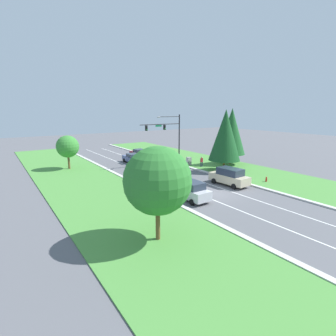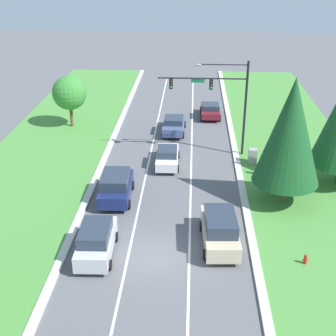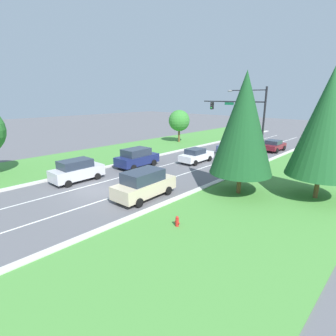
{
  "view_description": "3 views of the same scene",
  "coord_description": "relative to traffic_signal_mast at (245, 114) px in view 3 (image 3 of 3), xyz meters",
  "views": [
    {
      "loc": [
        -19.77,
        -19.67,
        8.96
      ],
      "look_at": [
        -0.21,
        9.18,
        1.18
      ],
      "focal_mm": 28.0,
      "sensor_mm": 36.0,
      "label": 1
    },
    {
      "loc": [
        1.77,
        -22.42,
        16.51
      ],
      "look_at": [
        0.09,
        8.54,
        1.76
      ],
      "focal_mm": 50.0,
      "sensor_mm": 36.0,
      "label": 2
    },
    {
      "loc": [
        17.39,
        -10.49,
        7.3
      ],
      "look_at": [
        1.76,
        6.07,
        1.03
      ],
      "focal_mm": 28.0,
      "sensor_mm": 36.0,
      "label": 3
    }
  ],
  "objects": [
    {
      "name": "grass_verge_right",
      "position": [
        6.76,
        -15.3,
        -5.39
      ],
      "size": [
        10.0,
        90.0,
        0.08
      ],
      "color": "#4C8E3D",
      "rests_on": "ground_plane"
    },
    {
      "name": "fire_hydrant",
      "position": [
        4.28,
        -15.53,
        -5.09
      ],
      "size": [
        0.34,
        0.2,
        0.7
      ],
      "color": "red",
      "rests_on": "ground_plane"
    },
    {
      "name": "pedestrian",
      "position": [
        3.41,
        -4.2,
        -4.5
      ],
      "size": [
        0.4,
        0.22,
        1.69
      ],
      "rotation": [
        0.0,
        0.0,
        3.14
      ],
      "color": "#232842",
      "rests_on": "ground_plane"
    },
    {
      "name": "burgundy_sedan",
      "position": [
        -0.45,
        9.78,
        -4.65
      ],
      "size": [
        2.14,
        4.15,
        1.52
      ],
      "rotation": [
        0.0,
        0.0,
        0.01
      ],
      "color": "maroon",
      "rests_on": "ground_plane"
    },
    {
      "name": "curb_strip_left",
      "position": [
        -9.79,
        -15.3,
        -5.36
      ],
      "size": [
        0.5,
        90.0,
        0.15
      ],
      "color": "beige",
      "rests_on": "ground_plane"
    },
    {
      "name": "champagne_suv",
      "position": [
        -0.53,
        -13.74,
        -4.37
      ],
      "size": [
        2.4,
        5.06,
        2.1
      ],
      "rotation": [
        0.0,
        0.0,
        0.06
      ],
      "color": "beige",
      "rests_on": "ground_plane"
    },
    {
      "name": "silver_suv",
      "position": [
        -7.79,
        -15.21,
        -4.45
      ],
      "size": [
        2.18,
        4.58,
        1.95
      ],
      "rotation": [
        0.0,
        0.0,
        0.03
      ],
      "color": "silver",
      "rests_on": "ground_plane"
    },
    {
      "name": "lane_stripe_inner_left",
      "position": [
        -5.94,
        -15.3,
        -5.43
      ],
      "size": [
        0.14,
        81.0,
        0.01
      ],
      "color": "white",
      "rests_on": "ground_plane"
    },
    {
      "name": "navy_suv",
      "position": [
        -7.69,
        -8.42,
        -4.42
      ],
      "size": [
        2.4,
        4.73,
        1.98
      ],
      "rotation": [
        0.0,
        0.0,
        0.03
      ],
      "color": "navy",
      "rests_on": "ground_plane"
    },
    {
      "name": "ground_plane",
      "position": [
        -4.14,
        -15.3,
        -5.43
      ],
      "size": [
        160.0,
        160.0,
        0.0
      ],
      "primitive_type": "plane",
      "color": "#5B5B60"
    },
    {
      "name": "utility_cabinet",
      "position": [
        2.75,
        -1.78,
        -4.78
      ],
      "size": [
        0.7,
        0.6,
        1.3
      ],
      "color": "#9E9E99",
      "rests_on": "ground_plane"
    },
    {
      "name": "slate_blue_sedan",
      "position": [
        -4.11,
        5.04,
        -4.6
      ],
      "size": [
        2.25,
        4.71,
        1.64
      ],
      "rotation": [
        0.0,
        0.0,
        -0.03
      ],
      "color": "#475684",
      "rests_on": "ground_plane"
    },
    {
      "name": "oak_far_left_tree",
      "position": [
        -14.42,
        6.12,
        -1.93
      ],
      "size": [
        3.35,
        3.35,
        5.19
      ],
      "color": "brown",
      "rests_on": "ground_plane"
    },
    {
      "name": "curb_strip_right",
      "position": [
        1.51,
        -15.3,
        -5.36
      ],
      "size": [
        0.5,
        90.0,
        0.15
      ],
      "color": "beige",
      "rests_on": "ground_plane"
    },
    {
      "name": "white_sedan",
      "position": [
        -4.33,
        -2.5,
        -4.63
      ],
      "size": [
        2.03,
        4.5,
        1.59
      ],
      "rotation": [
        0.0,
        0.0,
        0.02
      ],
      "color": "white",
      "rests_on": "ground_plane"
    },
    {
      "name": "conifer_near_right_tree",
      "position": [
        8.77,
        -5.23,
        0.07
      ],
      "size": [
        4.66,
        4.66,
        9.24
      ],
      "color": "brown",
      "rests_on": "ground_plane"
    },
    {
      "name": "lane_stripe_inner_right",
      "position": [
        -2.34,
        -15.3,
        -5.43
      ],
      "size": [
        0.14,
        81.0,
        0.01
      ],
      "color": "white",
      "rests_on": "ground_plane"
    },
    {
      "name": "grass_verge_left",
      "position": [
        -15.04,
        -15.3,
        -5.39
      ],
      "size": [
        10.0,
        90.0,
        0.08
      ],
      "color": "#4C8E3D",
      "rests_on": "ground_plane"
    },
    {
      "name": "traffic_signal_mast",
      "position": [
        0.0,
        0.0,
        0.0
      ],
      "size": [
        7.42,
        0.41,
        8.2
      ],
      "color": "black",
      "rests_on": "ground_plane"
    },
    {
      "name": "conifer_far_right_tree",
      "position": [
        4.18,
        -8.26,
        -0.07
      ],
      "size": [
        4.59,
        4.59,
        9.04
      ],
      "color": "brown",
      "rests_on": "ground_plane"
    }
  ]
}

